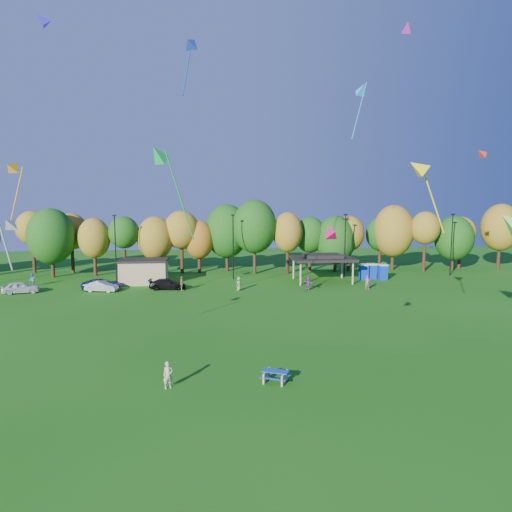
{
  "coord_description": "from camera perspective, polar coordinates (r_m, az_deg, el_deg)",
  "views": [
    {
      "loc": [
        -1.16,
        -23.21,
        11.09
      ],
      "look_at": [
        1.78,
        6.0,
        7.47
      ],
      "focal_mm": 32.0,
      "sensor_mm": 36.0,
      "label": 1
    }
  ],
  "objects": [
    {
      "name": "far_person_3",
      "position": [
        65.58,
        -26.2,
        -2.69
      ],
      "size": [
        0.98,
        1.03,
        1.68
      ],
      "primitive_type": "imported",
      "rotation": [
        0.0,
        0.0,
        5.28
      ],
      "color": "#5489B9",
      "rests_on": "ground"
    },
    {
      "name": "picnic_table",
      "position": [
        28.91,
        2.45,
        -14.68
      ],
      "size": [
        2.0,
        1.86,
        0.69
      ],
      "rotation": [
        0.0,
        0.0,
        -0.42
      ],
      "color": "tan",
      "rests_on": "ground"
    },
    {
      "name": "car_a",
      "position": [
        61.33,
        -27.33,
        -3.51
      ],
      "size": [
        4.46,
        2.78,
        1.42
      ],
      "primitive_type": "imported",
      "rotation": [
        0.0,
        0.0,
        1.86
      ],
      "color": "silver",
      "rests_on": "ground"
    },
    {
      "name": "lamp_posts",
      "position": [
        63.59,
        -2.88,
        1.44
      ],
      "size": [
        64.5,
        0.25,
        9.09
      ],
      "color": "black",
      "rests_on": "ground"
    },
    {
      "name": "kite_14",
      "position": [
        54.91,
        13.05,
        19.6
      ],
      "size": [
        2.3,
        3.81,
        6.5
      ],
      "color": "#28B7FF"
    },
    {
      "name": "kite_flyer",
      "position": [
        28.32,
        -10.94,
        -14.39
      ],
      "size": [
        0.7,
        0.6,
        1.62
      ],
      "primitive_type": "imported",
      "rotation": [
        0.0,
        0.0,
        0.42
      ],
      "color": "beige",
      "rests_on": "ground"
    },
    {
      "name": "utility_building",
      "position": [
        62.56,
        -13.82,
        -1.86
      ],
      "size": [
        6.3,
        4.3,
        3.25
      ],
      "color": "tan",
      "rests_on": "ground"
    },
    {
      "name": "kite_6",
      "position": [
        41.2,
        -25.26,
        25.17
      ],
      "size": [
        1.6,
        1.39,
        1.34
      ],
      "color": "#311CFF"
    },
    {
      "name": "kite_13",
      "position": [
        35.69,
        29.34,
        3.5
      ],
      "size": [
        4.71,
        2.57,
        7.74
      ],
      "color": "#6FE551"
    },
    {
      "name": "far_person_0",
      "position": [
        56.68,
        6.51,
        -3.4
      ],
      "size": [
        1.43,
        1.55,
        1.73
      ],
      "primitive_type": "imported",
      "rotation": [
        0.0,
        0.0,
        2.28
      ],
      "color": "#8B3D93",
      "rests_on": "ground"
    },
    {
      "name": "far_person_1",
      "position": [
        56.68,
        -9.27,
        -3.42
      ],
      "size": [
        0.71,
        1.13,
        1.8
      ],
      "primitive_type": "imported",
      "rotation": [
        0.0,
        0.0,
        1.84
      ],
      "color": "olive",
      "rests_on": "ground"
    },
    {
      "name": "kite_1",
      "position": [
        26.38,
        9.24,
        3.06
      ],
      "size": [
        1.18,
        1.4,
        1.2
      ],
      "color": "#DA0C52"
    },
    {
      "name": "kite_5",
      "position": [
        31.08,
        -28.49,
        3.49
      ],
      "size": [
        1.04,
        2.09,
        3.38
      ],
      "color": "beige"
    },
    {
      "name": "kite_0",
      "position": [
        34.38,
        19.52,
        10.27
      ],
      "size": [
        3.39,
        1.75,
        5.53
      ],
      "color": "yellow"
    },
    {
      "name": "tree_line",
      "position": [
        68.92,
        -5.64,
        2.69
      ],
      "size": [
        93.57,
        10.55,
        11.15
      ],
      "color": "black",
      "rests_on": "ground"
    },
    {
      "name": "kite_8",
      "position": [
        41.19,
        -27.92,
        9.76
      ],
      "size": [
        1.72,
        3.13,
        5.35
      ],
      "color": "orange"
    },
    {
      "name": "porta_potties",
      "position": [
        65.97,
        14.37,
        -1.9
      ],
      "size": [
        3.75,
        1.97,
        2.18
      ],
      "color": "#0D33B0",
      "rests_on": "ground"
    },
    {
      "name": "ground",
      "position": [
        25.75,
        -2.75,
        -18.49
      ],
      "size": [
        160.0,
        160.0,
        0.0
      ],
      "primitive_type": "plane",
      "color": "#19600F",
      "rests_on": "ground"
    },
    {
      "name": "kite_4",
      "position": [
        37.85,
        -7.98,
        24.75
      ],
      "size": [
        1.71,
        2.69,
        4.45
      ],
      "color": "#1D36A0"
    },
    {
      "name": "car_d",
      "position": [
        57.97,
        -11.02,
        -3.47
      ],
      "size": [
        4.66,
        2.19,
        1.31
      ],
      "primitive_type": "imported",
      "rotation": [
        0.0,
        0.0,
        1.49
      ],
      "color": "black",
      "rests_on": "ground"
    },
    {
      "name": "car_c",
      "position": [
        59.85,
        -18.69,
        -3.37
      ],
      "size": [
        4.83,
        2.3,
        1.33
      ],
      "primitive_type": "imported",
      "rotation": [
        0.0,
        0.0,
        1.59
      ],
      "color": "navy",
      "rests_on": "ground"
    },
    {
      "name": "car_b",
      "position": [
        58.58,
        -18.73,
        -3.61
      ],
      "size": [
        4.12,
        2.18,
        1.29
      ],
      "primitive_type": "imported",
      "rotation": [
        0.0,
        0.0,
        1.35
      ],
      "color": "#ABABB1",
      "rests_on": "ground"
    },
    {
      "name": "kite_15",
      "position": [
        51.01,
        18.32,
        25.53
      ],
      "size": [
        1.23,
        1.59,
        1.5
      ],
      "color": "#D523A6"
    },
    {
      "name": "pavilion",
      "position": [
        62.58,
        8.31,
        -0.26
      ],
      "size": [
        8.2,
        6.2,
        3.77
      ],
      "color": "tan",
      "rests_on": "ground"
    },
    {
      "name": "far_person_2",
      "position": [
        58.55,
        13.77,
        -3.23
      ],
      "size": [
        0.68,
        0.49,
        1.73
      ],
      "primitive_type": "imported",
      "rotation": [
        0.0,
        0.0,
        0.13
      ],
      "color": "#BB5876",
      "rests_on": "ground"
    },
    {
      "name": "kite_9",
      "position": [
        35.94,
        -12.09,
        12.23
      ],
      "size": [
        3.89,
        3.33,
        7.44
      ],
      "color": "green"
    },
    {
      "name": "far_person_4",
      "position": [
        56.17,
        -2.16,
        -3.48
      ],
      "size": [
        0.93,
        0.98,
        1.69
      ],
      "primitive_type": "imported",
      "rotation": [
        0.0,
        0.0,
        4.04
      ],
      "color": "gray",
      "rests_on": "ground"
    },
    {
      "name": "kite_11",
      "position": [
        52.82,
        26.33,
        11.46
      ],
      "size": [
        1.34,
        1.06,
        1.28
      ],
      "color": "red"
    }
  ]
}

